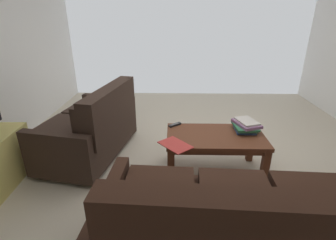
{
  "coord_description": "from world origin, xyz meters",
  "views": [
    {
      "loc": [
        0.31,
        2.62,
        1.67
      ],
      "look_at": [
        0.35,
        0.71,
        0.86
      ],
      "focal_mm": 27.18,
      "sensor_mm": 36.0,
      "label": 1
    }
  ],
  "objects_px": {
    "book_stack": "(246,125)",
    "tv_remote": "(175,125)",
    "loose_magazine": "(175,145)",
    "coffee_table": "(215,141)",
    "sofa_main": "(240,229)",
    "loveseat_near": "(93,127)"
  },
  "relations": [
    {
      "from": "loveseat_near",
      "to": "loose_magazine",
      "type": "distance_m",
      "value": 1.17
    },
    {
      "from": "coffee_table",
      "to": "loose_magazine",
      "type": "xyz_separation_m",
      "value": [
        0.43,
        0.24,
        0.08
      ]
    },
    {
      "from": "sofa_main",
      "to": "tv_remote",
      "type": "bearing_deg",
      "value": -73.36
    },
    {
      "from": "book_stack",
      "to": "loveseat_near",
      "type": "bearing_deg",
      "value": -7.9
    },
    {
      "from": "sofa_main",
      "to": "loose_magazine",
      "type": "height_order",
      "value": "sofa_main"
    },
    {
      "from": "loveseat_near",
      "to": "coffee_table",
      "type": "distance_m",
      "value": 1.48
    },
    {
      "from": "coffee_table",
      "to": "book_stack",
      "type": "xyz_separation_m",
      "value": [
        -0.34,
        -0.12,
        0.13
      ]
    },
    {
      "from": "sofa_main",
      "to": "coffee_table",
      "type": "distance_m",
      "value": 1.18
    },
    {
      "from": "book_stack",
      "to": "loose_magazine",
      "type": "height_order",
      "value": "book_stack"
    },
    {
      "from": "book_stack",
      "to": "loose_magazine",
      "type": "relative_size",
      "value": 1.1
    },
    {
      "from": "tv_remote",
      "to": "loose_magazine",
      "type": "xyz_separation_m",
      "value": [
        -0.0,
        0.47,
        -0.01
      ]
    },
    {
      "from": "sofa_main",
      "to": "book_stack",
      "type": "distance_m",
      "value": 1.35
    },
    {
      "from": "book_stack",
      "to": "tv_remote",
      "type": "bearing_deg",
      "value": -8.72
    },
    {
      "from": "coffee_table",
      "to": "tv_remote",
      "type": "relative_size",
      "value": 6.78
    },
    {
      "from": "sofa_main",
      "to": "loveseat_near",
      "type": "relative_size",
      "value": 1.3
    },
    {
      "from": "sofa_main",
      "to": "book_stack",
      "type": "xyz_separation_m",
      "value": [
        -0.36,
        -1.29,
        0.17
      ]
    },
    {
      "from": "book_stack",
      "to": "loose_magazine",
      "type": "bearing_deg",
      "value": 24.45
    },
    {
      "from": "loveseat_near",
      "to": "loose_magazine",
      "type": "height_order",
      "value": "loveseat_near"
    },
    {
      "from": "sofa_main",
      "to": "coffee_table",
      "type": "height_order",
      "value": "sofa_main"
    },
    {
      "from": "sofa_main",
      "to": "book_stack",
      "type": "height_order",
      "value": "sofa_main"
    },
    {
      "from": "book_stack",
      "to": "loose_magazine",
      "type": "xyz_separation_m",
      "value": [
        0.78,
        0.35,
        -0.06
      ]
    },
    {
      "from": "sofa_main",
      "to": "coffee_table",
      "type": "bearing_deg",
      "value": -90.58
    }
  ]
}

